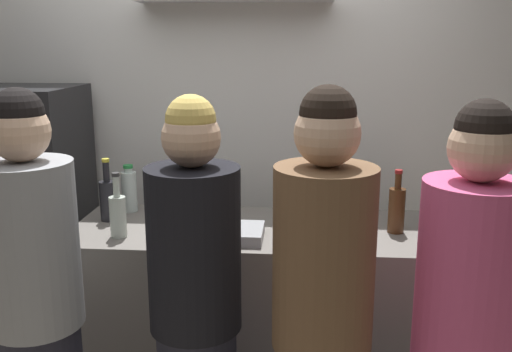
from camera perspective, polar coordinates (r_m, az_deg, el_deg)
The scene contains 14 objects.
back_wall_assembly at distance 3.35m, azimuth -2.79°, elevation 4.91°, with size 4.80×0.32×2.60m.
refrigerator at distance 3.42m, azimuth -22.20°, elevation -4.93°, with size 0.66×0.59×1.56m.
counter at distance 2.88m, azimuth 0.00°, elevation -14.07°, with size 1.73×0.68×0.94m, color #66605B.
baking_pan at distance 2.55m, azimuth -3.13°, elevation -5.72°, with size 0.34×0.24×0.05m, color gray.
utensil_holder at distance 2.42m, azimuth 7.69°, elevation -5.92°, with size 0.09×0.09×0.22m.
wine_bottle_pale_glass at distance 2.61m, azimuth -13.69°, elevation -3.72°, with size 0.07×0.07×0.30m.
wine_bottle_dark_glass at distance 2.86m, azimuth -14.64°, elevation -2.17°, with size 0.08×0.08×0.31m.
wine_bottle_amber_glass at distance 2.68m, azimuth 13.93°, elevation -3.18°, with size 0.08×0.08×0.29m.
wine_bottle_green_glass at distance 2.70m, azimuth 5.43°, elevation -2.78°, with size 0.07×0.07×0.29m.
water_bottle_plastic at distance 2.99m, azimuth -12.60°, elevation -1.41°, with size 0.08×0.08×0.24m.
person_blonde at distance 2.18m, azimuth -6.04°, elevation -13.88°, with size 0.34×0.34×1.62m.
person_brown_jacket at distance 2.03m, azimuth 6.59°, elevation -15.37°, with size 0.34×0.34×1.67m.
person_pink_top at distance 2.07m, azimuth 20.11°, elevation -16.10°, with size 0.34×0.34×1.63m.
person_grey_hoodie at distance 2.31m, azimuth -21.10°, elevation -12.82°, with size 0.34×0.34×1.65m.
Camera 1 is at (0.43, -2.04, 1.80)m, focal length 39.87 mm.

